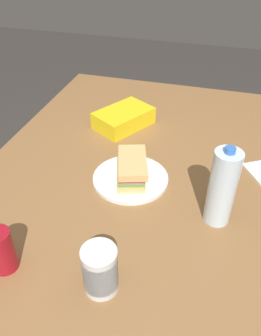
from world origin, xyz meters
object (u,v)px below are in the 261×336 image
at_px(water_bottle_tall, 222,188).
at_px(chip_bag, 124,118).
at_px(paper_plate, 130,178).
at_px(sandwich, 131,168).
at_px(soda_can_red, 1,250).
at_px(dining_table, 142,216).
at_px(plastic_cup_stack, 100,270).

bearing_deg(water_bottle_tall, chip_bag, -136.63).
distance_m(paper_plate, sandwich, 0.05).
xyz_separation_m(chip_bag, water_bottle_tall, (0.44, 0.42, 0.08)).
distance_m(paper_plate, soda_can_red, 0.48).
bearing_deg(dining_table, soda_can_red, -39.45).
distance_m(sandwich, plastic_cup_stack, 0.41).
bearing_deg(soda_can_red, chip_bag, 173.62).
bearing_deg(dining_table, sandwich, -143.40).
distance_m(dining_table, water_bottle_tall, 0.30).
bearing_deg(paper_plate, plastic_cup_stack, 6.08).
relative_size(chip_bag, plastic_cup_stack, 1.76).
bearing_deg(plastic_cup_stack, sandwich, -174.27).
height_order(paper_plate, sandwich, sandwich).
bearing_deg(dining_table, water_bottle_tall, 85.57).
xyz_separation_m(soda_can_red, plastic_cup_stack, (-0.01, 0.26, 0.00)).
xyz_separation_m(paper_plate, chip_bag, (-0.34, -0.13, 0.03)).
bearing_deg(sandwich, chip_bag, -159.27).
bearing_deg(sandwich, soda_can_red, -27.10).
xyz_separation_m(soda_can_red, chip_bag, (-0.76, 0.09, -0.03)).
height_order(dining_table, paper_plate, paper_plate).
bearing_deg(water_bottle_tall, dining_table, -94.43).
height_order(paper_plate, plastic_cup_stack, plastic_cup_stack).
relative_size(soda_can_red, chip_bag, 0.53).
bearing_deg(soda_can_red, paper_plate, 153.38).
height_order(paper_plate, soda_can_red, soda_can_red).
relative_size(soda_can_red, plastic_cup_stack, 0.93).
bearing_deg(paper_plate, sandwich, 43.83).
distance_m(dining_table, paper_plate, 0.13).
bearing_deg(chip_bag, plastic_cup_stack, 43.89).
bearing_deg(water_bottle_tall, soda_can_red, -57.71).
relative_size(paper_plate, chip_bag, 1.11).
relative_size(paper_plate, water_bottle_tall, 1.00).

